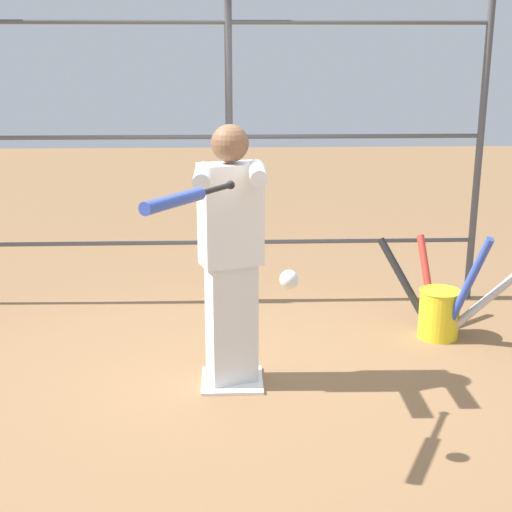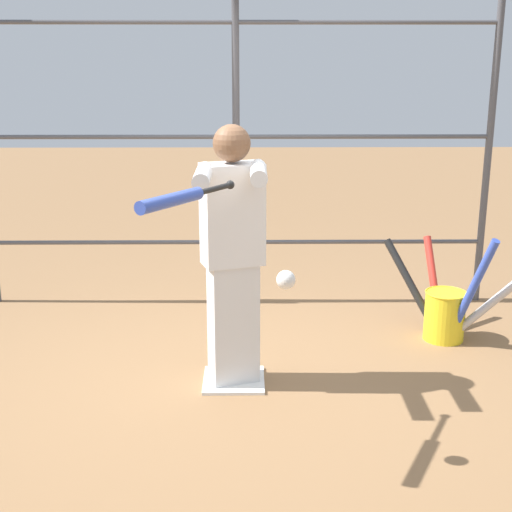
{
  "view_description": "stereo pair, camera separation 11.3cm",
  "coord_description": "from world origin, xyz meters",
  "px_view_note": "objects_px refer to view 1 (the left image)",
  "views": [
    {
      "loc": [
        0.01,
        4.29,
        2.09
      ],
      "look_at": [
        -0.14,
        0.38,
        0.97
      ],
      "focal_mm": 50.0,
      "sensor_mm": 36.0,
      "label": 1
    },
    {
      "loc": [
        -0.1,
        4.29,
        2.09
      ],
      "look_at": [
        -0.14,
        0.38,
        0.97
      ],
      "focal_mm": 50.0,
      "sensor_mm": 36.0,
      "label": 2
    }
  ],
  "objects_px": {
    "batter": "(231,250)",
    "softball_in_flight": "(289,279)",
    "baseball_bat_swinging": "(182,199)",
    "bat_bucket": "(441,307)"
  },
  "relations": [
    {
      "from": "batter",
      "to": "softball_in_flight",
      "type": "distance_m",
      "value": 0.97
    },
    {
      "from": "batter",
      "to": "softball_in_flight",
      "type": "bearing_deg",
      "value": 107.13
    },
    {
      "from": "baseball_bat_swinging",
      "to": "softball_in_flight",
      "type": "distance_m",
      "value": 0.66
    },
    {
      "from": "bat_bucket",
      "to": "batter",
      "type": "bearing_deg",
      "value": 24.79
    },
    {
      "from": "baseball_bat_swinging",
      "to": "softball_in_flight",
      "type": "bearing_deg",
      "value": 173.9
    },
    {
      "from": "baseball_bat_swinging",
      "to": "softball_in_flight",
      "type": "height_order",
      "value": "baseball_bat_swinging"
    },
    {
      "from": "baseball_bat_swinging",
      "to": "bat_bucket",
      "type": "xyz_separation_m",
      "value": [
        -1.82,
        -1.6,
        -1.17
      ]
    },
    {
      "from": "baseball_bat_swinging",
      "to": "bat_bucket",
      "type": "height_order",
      "value": "baseball_bat_swinging"
    },
    {
      "from": "batter",
      "to": "baseball_bat_swinging",
      "type": "xyz_separation_m",
      "value": [
        0.24,
        0.87,
        0.5
      ]
    },
    {
      "from": "softball_in_flight",
      "to": "bat_bucket",
      "type": "distance_m",
      "value": 2.24
    }
  ]
}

